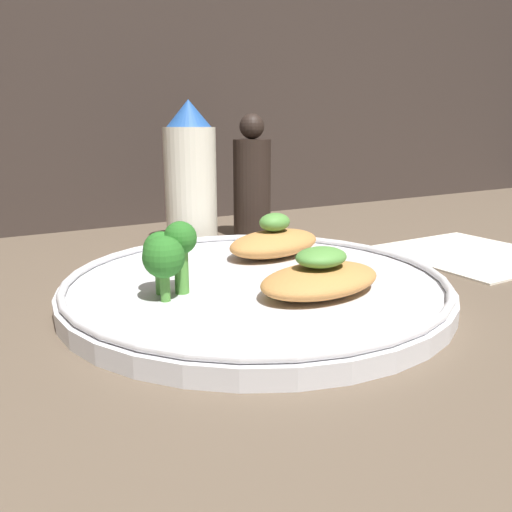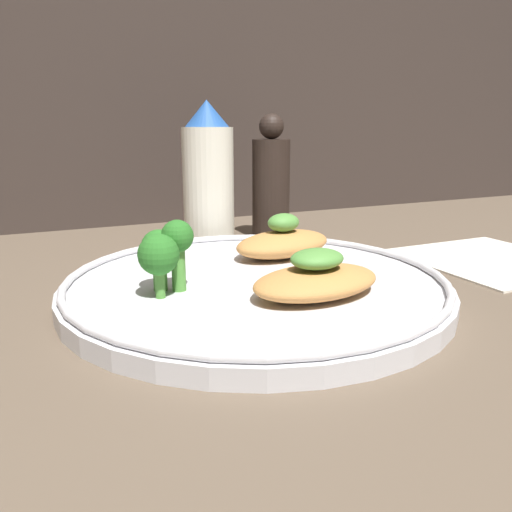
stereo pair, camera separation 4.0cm
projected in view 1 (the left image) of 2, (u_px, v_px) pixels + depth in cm
name	position (u px, v px, depth cm)	size (l,w,h in cm)	color
ground_plane	(256.00, 302.00, 40.90)	(180.00, 180.00, 1.00)	brown
plate	(256.00, 285.00, 40.53)	(30.88, 30.88, 2.00)	silver
grilled_meat_front	(320.00, 277.00, 36.97)	(11.00, 7.60, 3.48)	#BC7F42
grilled_meat_middle	(274.00, 241.00, 47.91)	(11.38, 8.27, 4.12)	#BC7F42
broccoli_bunch	(168.00, 253.00, 35.71)	(4.43, 4.52, 5.43)	#4C8E38
sauce_bottle	(191.00, 178.00, 56.70)	(5.87, 5.87, 16.38)	silver
pepper_grinder	(252.00, 184.00, 60.95)	(4.59, 4.59, 14.99)	black
napkin	(469.00, 253.00, 54.10)	(16.05, 16.05, 0.40)	silver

